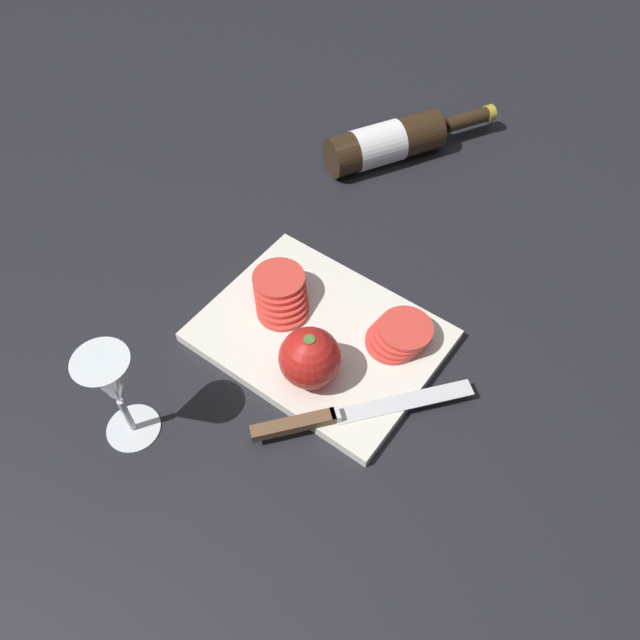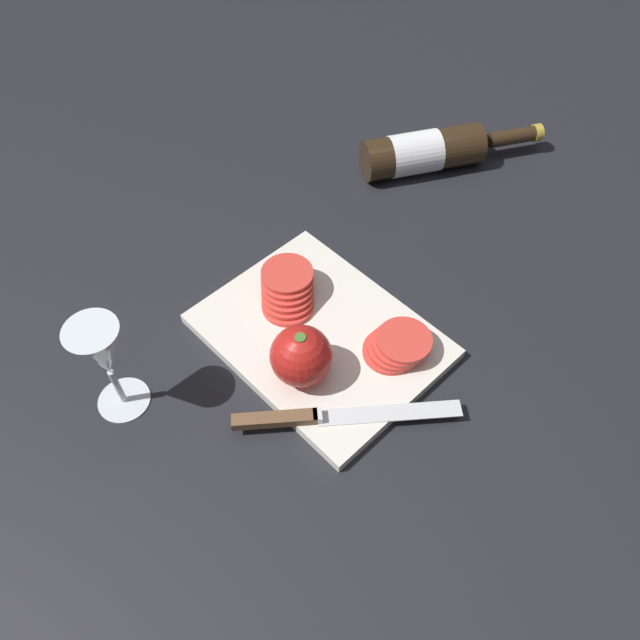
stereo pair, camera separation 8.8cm
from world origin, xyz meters
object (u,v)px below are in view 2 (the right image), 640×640
object	(u,v)px
wine_glass	(102,356)
tomato_slice_stack_far	(397,346)
wine_bottle	(428,151)
whole_tomato	(301,356)
tomato_slice_stack_near	(287,290)
knife	(305,418)

from	to	relation	value
wine_glass	tomato_slice_stack_far	distance (m)	0.39
wine_bottle	tomato_slice_stack_far	size ratio (longest dim) A/B	3.43
wine_bottle	whole_tomato	size ratio (longest dim) A/B	3.78
whole_tomato	tomato_slice_stack_far	world-z (taller)	whole_tomato
wine_glass	tomato_slice_stack_near	distance (m)	0.29
wine_bottle	knife	distance (m)	0.58
wine_glass	tomato_slice_stack_near	bearing A→B (deg)	-96.88
wine_glass	whole_tomato	xyz separation A→B (m)	(-0.15, -0.20, -0.05)
whole_tomato	tomato_slice_stack_near	world-z (taller)	whole_tomato
wine_bottle	tomato_slice_stack_near	bearing A→B (deg)	99.50
knife	tomato_slice_stack_far	xyz separation A→B (m)	(-0.01, -0.17, 0.01)
wine_bottle	knife	xyz separation A→B (m)	(-0.24, 0.53, -0.01)
wine_bottle	knife	bearing A→B (deg)	114.09
tomato_slice_stack_near	wine_bottle	bearing A→B (deg)	-80.50
whole_tomato	tomato_slice_stack_far	distance (m)	0.14
wine_glass	tomato_slice_stack_far	xyz separation A→B (m)	(-0.21, -0.32, -0.08)
whole_tomato	wine_glass	bearing A→B (deg)	53.96
wine_bottle	whole_tomato	distance (m)	0.51
wine_glass	knife	size ratio (longest dim) A/B	0.65
wine_bottle	wine_glass	distance (m)	0.69
tomato_slice_stack_near	tomato_slice_stack_far	size ratio (longest dim) A/B	1.07
tomato_slice_stack_far	wine_bottle	bearing A→B (deg)	-55.48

